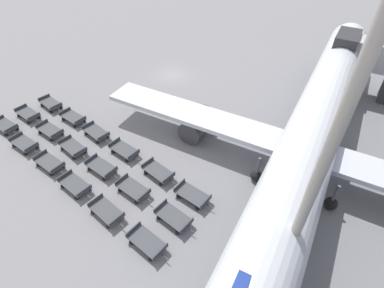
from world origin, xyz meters
The scene contains 21 objects.
ground_plane centered at (0.00, 0.00, 0.00)m, with size 500.00×500.00×0.00m, color gray.
airplane centered at (20.31, -5.75, 3.51)m, with size 39.39×47.90×13.50m.
baggage_dolly_row_near_col_a centered at (-6.33, -19.34, 0.47)m, with size 3.54×1.64×0.92m.
baggage_dolly_row_near_col_b centered at (-2.09, -19.68, 0.47)m, with size 3.53×1.63×0.92m.
baggage_dolly_row_near_col_c centered at (2.18, -19.74, 0.47)m, with size 3.53×1.61×0.92m.
baggage_dolly_row_near_col_d centered at (6.18, -19.96, 0.47)m, with size 3.54×1.64×0.92m.
baggage_dolly_row_near_col_e centered at (10.34, -20.14, 0.47)m, with size 3.56×1.71×0.92m.
baggage_dolly_row_near_col_f centered at (14.63, -20.16, 0.47)m, with size 3.54×1.66×0.92m.
baggage_dolly_row_mid_a_col_a centered at (-6.37, -16.78, 0.47)m, with size 3.53×1.61×0.92m.
baggage_dolly_row_mid_a_col_b centered at (-1.90, -16.99, 0.47)m, with size 3.52×1.60×0.92m.
baggage_dolly_row_mid_a_col_c centered at (2.12, -17.17, 0.47)m, with size 3.57×1.74×0.92m.
baggage_dolly_row_mid_a_col_d centered at (6.33, -17.26, 0.47)m, with size 3.52×1.59×0.92m.
baggage_dolly_row_mid_a_col_e centered at (10.38, -17.32, 0.47)m, with size 3.53×1.62×0.92m.
baggage_dolly_row_mid_a_col_f centered at (14.81, -17.43, 0.47)m, with size 3.55×1.68×0.92m.
baggage_dolly_row_mid_b_col_a centered at (-6.15, -14.12, 0.47)m, with size 3.57×1.74×0.92m.
baggage_dolly_row_mid_b_col_b centered at (-1.89, -14.22, 0.47)m, with size 3.52×1.60×0.92m.
baggage_dolly_row_mid_b_col_c centered at (2.09, -14.36, 0.47)m, with size 3.57×1.75×0.92m.
baggage_dolly_row_mid_b_col_d centered at (6.30, -14.48, 0.47)m, with size 3.53×1.63×0.92m.
baggage_dolly_row_mid_b_col_e centered at (10.74, -14.63, 0.47)m, with size 3.57×1.75×0.92m.
baggage_dolly_row_mid_b_col_f centered at (14.68, -14.88, 0.47)m, with size 3.52×1.60×0.92m.
apron_light_mast centered at (23.00, -16.74, 14.92)m, with size 2.00×0.70×26.42m.
Camera 1 is at (23.91, -27.15, 19.68)m, focal length 28.00 mm.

